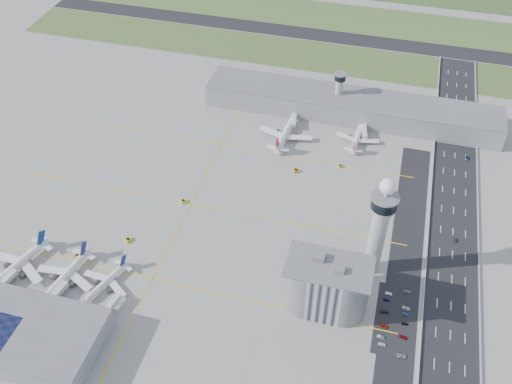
% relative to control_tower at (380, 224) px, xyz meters
% --- Properties ---
extents(ground, '(1000.00, 1000.00, 0.00)m').
position_rel_control_tower_xyz_m(ground, '(-72.00, -8.00, -35.04)').
color(ground, '#9F9C94').
extents(grass_strip_0, '(480.00, 50.00, 0.08)m').
position_rel_control_tower_xyz_m(grass_strip_0, '(-92.00, 217.00, -35.00)').
color(grass_strip_0, '#4C632F').
rests_on(grass_strip_0, ground).
extents(grass_strip_1, '(480.00, 60.00, 0.08)m').
position_rel_control_tower_xyz_m(grass_strip_1, '(-92.00, 292.00, -35.00)').
color(grass_strip_1, '#425A2B').
rests_on(grass_strip_1, ground).
extents(runway, '(480.00, 22.00, 0.10)m').
position_rel_control_tower_xyz_m(runway, '(-92.00, 254.00, -34.98)').
color(runway, black).
rests_on(runway, ground).
extents(highway, '(28.00, 500.00, 0.10)m').
position_rel_control_tower_xyz_m(highway, '(43.00, -8.00, -34.99)').
color(highway, black).
rests_on(highway, ground).
extents(barrier_left, '(0.60, 500.00, 1.20)m').
position_rel_control_tower_xyz_m(barrier_left, '(29.00, -8.00, -34.44)').
color(barrier_left, '#9E9E99').
rests_on(barrier_left, ground).
extents(barrier_right, '(0.60, 500.00, 1.20)m').
position_rel_control_tower_xyz_m(barrier_right, '(57.00, -8.00, -34.44)').
color(barrier_right, '#9E9E99').
rests_on(barrier_right, ground).
extents(landside_road, '(18.00, 260.00, 0.08)m').
position_rel_control_tower_xyz_m(landside_road, '(18.00, -18.00, -35.00)').
color(landside_road, black).
rests_on(landside_road, ground).
extents(parking_lot, '(20.00, 44.00, 0.10)m').
position_rel_control_tower_xyz_m(parking_lot, '(16.00, -30.00, -34.99)').
color(parking_lot, black).
rests_on(parking_lot, ground).
extents(taxiway_line_h_0, '(260.00, 0.60, 0.01)m').
position_rel_control_tower_xyz_m(taxiway_line_h_0, '(-112.00, -38.00, -35.04)').
color(taxiway_line_h_0, yellow).
rests_on(taxiway_line_h_0, ground).
extents(taxiway_line_h_1, '(260.00, 0.60, 0.01)m').
position_rel_control_tower_xyz_m(taxiway_line_h_1, '(-112.00, 22.00, -35.04)').
color(taxiway_line_h_1, yellow).
rests_on(taxiway_line_h_1, ground).
extents(taxiway_line_h_2, '(260.00, 0.60, 0.01)m').
position_rel_control_tower_xyz_m(taxiway_line_h_2, '(-112.00, 82.00, -35.04)').
color(taxiway_line_h_2, yellow).
rests_on(taxiway_line_h_2, ground).
extents(taxiway_line_v, '(0.60, 260.00, 0.01)m').
position_rel_control_tower_xyz_m(taxiway_line_v, '(-112.00, 22.00, -35.04)').
color(taxiway_line_v, yellow).
rests_on(taxiway_line_v, ground).
extents(control_tower, '(14.00, 14.00, 64.50)m').
position_rel_control_tower_xyz_m(control_tower, '(0.00, 0.00, 0.00)').
color(control_tower, '#ADAAA5').
rests_on(control_tower, ground).
extents(secondary_tower, '(8.60, 8.60, 31.90)m').
position_rel_control_tower_xyz_m(secondary_tower, '(-42.00, 142.00, -16.24)').
color(secondary_tower, '#ADAAA5').
rests_on(secondary_tower, ground).
extents(admin_building, '(42.00, 24.00, 33.50)m').
position_rel_control_tower_xyz_m(admin_building, '(-20.01, -30.00, -19.74)').
color(admin_building, '#B2B2B7').
rests_on(admin_building, ground).
extents(terminal_pier, '(210.00, 32.00, 15.80)m').
position_rel_control_tower_xyz_m(terminal_pier, '(-32.00, 140.00, -27.14)').
color(terminal_pier, gray).
rests_on(terminal_pier, ground).
extents(near_terminal, '(84.00, 42.00, 13.00)m').
position_rel_control_tower_xyz_m(near_terminal, '(-160.07, -90.02, -28.62)').
color(near_terminal, gray).
rests_on(near_terminal, ground).
extents(airplane_near_a, '(49.25, 53.72, 12.50)m').
position_rel_control_tower_xyz_m(airplane_near_a, '(-184.93, -51.95, -28.79)').
color(airplane_near_a, white).
rests_on(airplane_near_a, ground).
extents(airplane_near_b, '(41.31, 46.37, 11.52)m').
position_rel_control_tower_xyz_m(airplane_near_b, '(-156.23, -51.46, -29.28)').
color(airplane_near_b, white).
rests_on(airplane_near_b, ground).
extents(airplane_near_c, '(38.32, 41.51, 9.53)m').
position_rel_control_tower_xyz_m(airplane_near_c, '(-134.01, -49.11, -30.28)').
color(airplane_near_c, white).
rests_on(airplane_near_c, ground).
extents(airplane_far_a, '(41.82, 48.14, 12.74)m').
position_rel_control_tower_xyz_m(airplane_far_a, '(-71.11, 102.79, -28.67)').
color(airplane_far_a, white).
rests_on(airplane_far_a, ground).
extents(airplane_far_b, '(32.72, 37.90, 10.19)m').
position_rel_control_tower_xyz_m(airplane_far_b, '(-22.70, 111.54, -29.94)').
color(airplane_far_b, white).
rests_on(airplane_far_b, ground).
extents(jet_bridge_near_1, '(5.39, 14.31, 5.70)m').
position_rel_control_tower_xyz_m(jet_bridge_near_1, '(-155.00, -69.00, -32.19)').
color(jet_bridge_near_1, silver).
rests_on(jet_bridge_near_1, ground).
extents(jet_bridge_near_2, '(5.39, 14.31, 5.70)m').
position_rel_control_tower_xyz_m(jet_bridge_near_2, '(-125.00, -69.00, -32.19)').
color(jet_bridge_near_2, silver).
rests_on(jet_bridge_near_2, ground).
extents(jet_bridge_far_0, '(5.39, 14.31, 5.70)m').
position_rel_control_tower_xyz_m(jet_bridge_far_0, '(-70.00, 124.00, -32.19)').
color(jet_bridge_far_0, silver).
rests_on(jet_bridge_far_0, ground).
extents(jet_bridge_far_1, '(5.39, 14.31, 5.70)m').
position_rel_control_tower_xyz_m(jet_bridge_far_1, '(-20.00, 124.00, -32.19)').
color(jet_bridge_far_1, silver).
rests_on(jet_bridge_far_1, ground).
extents(tug_0, '(4.11, 4.37, 2.09)m').
position_rel_control_tower_xyz_m(tug_0, '(-182.69, -49.26, -33.99)').
color(tug_0, yellow).
rests_on(tug_0, ground).
extents(tug_1, '(3.00, 2.27, 1.60)m').
position_rel_control_tower_xyz_m(tug_1, '(-158.30, -34.44, -34.24)').
color(tug_1, '#FA9301').
rests_on(tug_1, ground).
extents(tug_2, '(3.67, 4.27, 2.09)m').
position_rel_control_tower_xyz_m(tug_2, '(-135.95, -16.18, -33.99)').
color(tug_2, yellow).
rests_on(tug_2, ground).
extents(tug_3, '(4.18, 4.20, 2.04)m').
position_rel_control_tower_xyz_m(tug_3, '(-116.68, 21.85, -34.02)').
color(tug_3, yellow).
rests_on(tug_3, ground).
extents(tug_4, '(4.43, 4.25, 2.13)m').
position_rel_control_tower_xyz_m(tug_4, '(-56.47, 68.02, -33.98)').
color(tug_4, orange).
rests_on(tug_4, ground).
extents(tug_5, '(3.41, 3.49, 1.68)m').
position_rel_control_tower_xyz_m(tug_5, '(-29.49, 80.26, -34.20)').
color(tug_5, '#E6B404').
rests_on(tug_5, ground).
extents(car_lot_0, '(3.80, 1.68, 1.27)m').
position_rel_control_tower_xyz_m(car_lot_0, '(11.11, -46.30, -34.40)').
color(car_lot_0, white).
rests_on(car_lot_0, ground).
extents(car_lot_1, '(3.73, 1.33, 1.22)m').
position_rel_control_tower_xyz_m(car_lot_1, '(10.14, -42.35, -34.43)').
color(car_lot_1, '#9596A9').
rests_on(car_lot_1, ground).
extents(car_lot_2, '(4.61, 2.64, 1.21)m').
position_rel_control_tower_xyz_m(car_lot_2, '(10.83, -35.57, -34.44)').
color(car_lot_2, '#A41B13').
rests_on(car_lot_2, ground).
extents(car_lot_3, '(4.52, 2.39, 1.25)m').
position_rel_control_tower_xyz_m(car_lot_3, '(10.44, -26.91, -34.42)').
color(car_lot_3, '#222227').
rests_on(car_lot_3, ground).
extents(car_lot_4, '(3.34, 1.45, 1.12)m').
position_rel_control_tower_xyz_m(car_lot_4, '(10.57, -19.28, -34.48)').
color(car_lot_4, '#110C49').
rests_on(car_lot_4, ground).
extents(car_lot_5, '(3.67, 1.30, 1.21)m').
position_rel_control_tower_xyz_m(car_lot_5, '(11.26, -15.00, -34.44)').
color(car_lot_5, white).
rests_on(car_lot_5, ground).
extents(car_lot_6, '(4.72, 2.51, 1.26)m').
position_rel_control_tower_xyz_m(car_lot_6, '(20.80, -50.36, -34.41)').
color(car_lot_6, '#979EA6').
rests_on(car_lot_6, ground).
extents(car_lot_7, '(4.15, 2.21, 1.15)m').
position_rel_control_tower_xyz_m(car_lot_7, '(20.70, -39.54, -34.47)').
color(car_lot_7, maroon).
rests_on(car_lot_7, ground).
extents(car_lot_8, '(3.37, 1.66, 1.11)m').
position_rel_control_tower_xyz_m(car_lot_8, '(20.90, -31.52, -34.49)').
color(car_lot_8, black).
rests_on(car_lot_8, ground).
extents(car_lot_9, '(3.52, 1.63, 1.12)m').
position_rel_control_tower_xyz_m(car_lot_9, '(20.80, -25.77, -34.48)').
color(car_lot_9, navy).
rests_on(car_lot_9, ground).
extents(car_lot_10, '(4.06, 2.11, 1.09)m').
position_rel_control_tower_xyz_m(car_lot_10, '(20.71, -21.91, -34.49)').
color(car_lot_10, white).
rests_on(car_lot_10, ground).
extents(car_lot_11, '(4.04, 1.74, 1.16)m').
position_rel_control_tower_xyz_m(car_lot_11, '(20.42, -11.04, -34.46)').
color(car_lot_11, gray).
rests_on(car_lot_11, ground).
extents(car_hw_1, '(1.76, 3.56, 1.12)m').
position_rel_control_tower_xyz_m(car_hw_1, '(44.16, 32.79, -34.48)').
color(car_hw_1, black).
rests_on(car_hw_1, ground).
extents(car_hw_2, '(2.30, 4.15, 1.10)m').
position_rel_control_tower_xyz_m(car_hw_2, '(50.84, 110.99, -34.49)').
color(car_hw_2, navy).
rests_on(car_hw_2, ground).
extents(car_hw_4, '(1.41, 3.27, 1.10)m').
position_rel_control_tower_xyz_m(car_hw_4, '(35.37, 172.86, -34.49)').
color(car_hw_4, gray).
rests_on(car_hw_4, ground).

